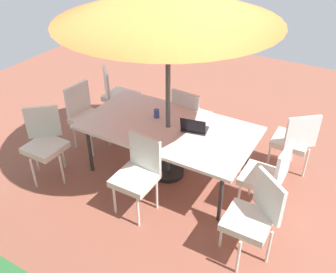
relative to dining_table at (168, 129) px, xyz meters
The scene contains 13 objects.
ground_plane 0.73m from the dining_table, ahead, with size 10.00×10.00×0.02m, color #935442.
dining_table is the anchor object (origin of this frame).
patio_umbrella 1.57m from the dining_table, ahead, with size 2.51×2.51×2.49m.
chair_south 0.76m from the dining_table, 86.25° to the right, with size 0.47×0.48×0.98m.
chair_northwest 1.62m from the dining_table, 152.25° to the left, with size 0.58×0.58×0.98m.
chair_east 1.41m from the dining_table, ahead, with size 0.48×0.47×0.98m.
chair_northeast 1.63m from the dining_table, 30.19° to the left, with size 0.59×0.59×0.98m.
chair_north 0.78m from the dining_table, 92.32° to the left, with size 0.47×0.48×0.98m.
chair_southeast 1.62m from the dining_table, 28.91° to the right, with size 0.59×0.59×0.98m.
chair_southwest 1.67m from the dining_table, 149.44° to the right, with size 0.58×0.59×0.98m.
chair_west 1.37m from the dining_table, behind, with size 0.47×0.46×0.98m.
laptop 0.36m from the dining_table, 169.60° to the right, with size 0.36×0.30×0.21m.
cup 0.30m from the dining_table, 27.11° to the right, with size 0.07×0.07×0.12m, color #334C99.
Camera 1 is at (-2.02, 3.52, 3.26)m, focal length 39.80 mm.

